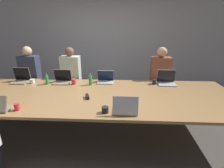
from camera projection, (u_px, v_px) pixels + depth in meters
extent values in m
plane|color=#4C4742|center=(92.00, 133.00, 3.15)|extent=(24.00, 24.00, 0.00)
cube|color=#ADADB2|center=(103.00, 42.00, 4.80)|extent=(12.00, 0.06, 2.80)
cube|color=#9E7547|center=(90.00, 95.00, 2.90)|extent=(4.79, 1.59, 0.04)
cylinder|color=#4C4C51|center=(206.00, 103.00, 3.50)|extent=(0.08, 0.08, 0.73)
cube|color=silver|center=(125.00, 111.00, 2.32)|extent=(0.32, 0.23, 0.02)
cube|color=silver|center=(125.00, 106.00, 2.18)|extent=(0.32, 0.06, 0.23)
cube|color=black|center=(125.00, 106.00, 2.19)|extent=(0.32, 0.06, 0.23)
cylinder|color=#232328|center=(105.00, 110.00, 2.28)|extent=(0.09, 0.09, 0.08)
cube|color=#B7B7BC|center=(105.00, 82.00, 3.44)|extent=(0.31, 0.22, 0.02)
cube|color=#B7B7BC|center=(106.00, 75.00, 3.49)|extent=(0.32, 0.08, 0.22)
cube|color=#0F1933|center=(106.00, 76.00, 3.48)|extent=(0.31, 0.08, 0.21)
cylinder|color=green|center=(90.00, 80.00, 3.31)|extent=(0.06, 0.06, 0.18)
cylinder|color=green|center=(90.00, 75.00, 3.27)|extent=(0.03, 0.03, 0.04)
cube|color=gray|center=(20.00, 82.00, 3.46)|extent=(0.31, 0.26, 0.02)
cube|color=gray|center=(22.00, 74.00, 3.52)|extent=(0.32, 0.06, 0.26)
cube|color=black|center=(22.00, 74.00, 3.51)|extent=(0.31, 0.06, 0.26)
cube|color=#2D2D38|center=(34.00, 98.00, 4.09)|extent=(0.32, 0.24, 0.45)
cube|color=#33384C|center=(30.00, 73.00, 3.89)|extent=(0.40, 0.24, 0.77)
sphere|color=beige|center=(27.00, 51.00, 3.73)|extent=(0.20, 0.20, 0.20)
cylinder|color=white|center=(32.00, 81.00, 3.42)|extent=(0.09, 0.09, 0.08)
cube|color=gray|center=(0.00, 109.00, 2.38)|extent=(0.30, 0.21, 0.02)
cylinder|color=red|center=(17.00, 107.00, 2.35)|extent=(0.07, 0.07, 0.10)
cube|color=gray|center=(62.00, 83.00, 3.41)|extent=(0.33, 0.24, 0.02)
cube|color=gray|center=(63.00, 75.00, 3.47)|extent=(0.33, 0.06, 0.24)
cube|color=black|center=(63.00, 75.00, 3.46)|extent=(0.33, 0.06, 0.23)
cube|color=#2D2D38|center=(73.00, 99.00, 4.04)|extent=(0.32, 0.24, 0.45)
cube|color=beige|center=(71.00, 74.00, 3.84)|extent=(0.40, 0.24, 0.77)
sphere|color=brown|center=(69.00, 52.00, 3.68)|extent=(0.19, 0.19, 0.19)
cylinder|color=red|center=(74.00, 82.00, 3.35)|extent=(0.08, 0.08, 0.10)
cylinder|color=green|center=(47.00, 80.00, 3.35)|extent=(0.06, 0.06, 0.17)
cylinder|color=green|center=(46.00, 75.00, 3.31)|extent=(0.03, 0.03, 0.04)
cube|color=#B7B7BC|center=(167.00, 84.00, 3.34)|extent=(0.34, 0.24, 0.02)
cube|color=#B7B7BC|center=(166.00, 76.00, 3.41)|extent=(0.34, 0.04, 0.25)
cube|color=black|center=(166.00, 76.00, 3.40)|extent=(0.34, 0.04, 0.24)
cube|color=#2D2D38|center=(158.00, 101.00, 3.94)|extent=(0.32, 0.24, 0.45)
cube|color=brown|center=(160.00, 75.00, 3.74)|extent=(0.40, 0.24, 0.77)
sphere|color=tan|center=(162.00, 52.00, 3.58)|extent=(0.21, 0.21, 0.21)
cylinder|color=#232328|center=(154.00, 82.00, 3.35)|extent=(0.07, 0.07, 0.10)
cube|color=black|center=(87.00, 97.00, 2.73)|extent=(0.09, 0.16, 0.05)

